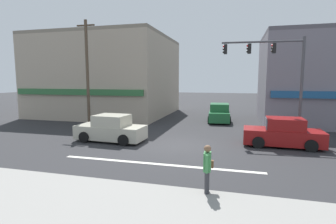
{
  "coord_description": "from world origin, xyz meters",
  "views": [
    {
      "loc": [
        3.28,
        -14.05,
        3.66
      ],
      "look_at": [
        -0.99,
        2.0,
        1.6
      ],
      "focal_mm": 28.0,
      "sensor_mm": 36.0,
      "label": 1
    }
  ],
  "objects_px": {
    "utility_pole_near_left": "(87,73)",
    "pedestrian_foreground_with_bag": "(207,168)",
    "sedan_crossing_center": "(283,134)",
    "sedan_approaching_near": "(111,129)",
    "sedan_crossing_rightbound": "(219,113)",
    "traffic_light_mast": "(280,69)"
  },
  "relations": [
    {
      "from": "sedan_crossing_rightbound",
      "to": "sedan_crossing_center",
      "type": "bearing_deg",
      "value": -63.3
    },
    {
      "from": "sedan_approaching_near",
      "to": "pedestrian_foreground_with_bag",
      "type": "relative_size",
      "value": 2.5
    },
    {
      "from": "sedan_crossing_rightbound",
      "to": "sedan_approaching_near",
      "type": "distance_m",
      "value": 10.83
    },
    {
      "from": "utility_pole_near_left",
      "to": "pedestrian_foreground_with_bag",
      "type": "bearing_deg",
      "value": -43.61
    },
    {
      "from": "traffic_light_mast",
      "to": "sedan_approaching_near",
      "type": "distance_m",
      "value": 10.86
    },
    {
      "from": "sedan_crossing_rightbound",
      "to": "pedestrian_foreground_with_bag",
      "type": "relative_size",
      "value": 2.51
    },
    {
      "from": "sedan_approaching_near",
      "to": "pedestrian_foreground_with_bag",
      "type": "height_order",
      "value": "pedestrian_foreground_with_bag"
    },
    {
      "from": "utility_pole_near_left",
      "to": "traffic_light_mast",
      "type": "bearing_deg",
      "value": -0.04
    },
    {
      "from": "sedan_crossing_center",
      "to": "utility_pole_near_left",
      "type": "bearing_deg",
      "value": 171.01
    },
    {
      "from": "traffic_light_mast",
      "to": "sedan_crossing_rightbound",
      "type": "bearing_deg",
      "value": 124.07
    },
    {
      "from": "sedan_crossing_center",
      "to": "pedestrian_foreground_with_bag",
      "type": "height_order",
      "value": "pedestrian_foreground_with_bag"
    },
    {
      "from": "sedan_crossing_rightbound",
      "to": "sedan_approaching_near",
      "type": "xyz_separation_m",
      "value": [
        -5.76,
        -9.17,
        0.0
      ]
    },
    {
      "from": "sedan_crossing_center",
      "to": "sedan_approaching_near",
      "type": "distance_m",
      "value": 9.81
    },
    {
      "from": "sedan_crossing_center",
      "to": "sedan_approaching_near",
      "type": "bearing_deg",
      "value": -172.48
    },
    {
      "from": "sedan_crossing_center",
      "to": "sedan_crossing_rightbound",
      "type": "relative_size",
      "value": 0.99
    },
    {
      "from": "pedestrian_foreground_with_bag",
      "to": "sedan_crossing_rightbound",
      "type": "bearing_deg",
      "value": 92.48
    },
    {
      "from": "traffic_light_mast",
      "to": "sedan_crossing_rightbound",
      "type": "distance_m",
      "value": 7.86
    },
    {
      "from": "traffic_light_mast",
      "to": "sedan_approaching_near",
      "type": "bearing_deg",
      "value": -160.77
    },
    {
      "from": "utility_pole_near_left",
      "to": "traffic_light_mast",
      "type": "height_order",
      "value": "utility_pole_near_left"
    },
    {
      "from": "sedan_crossing_rightbound",
      "to": "utility_pole_near_left",
      "type": "bearing_deg",
      "value": -148.13
    },
    {
      "from": "sedan_crossing_rightbound",
      "to": "pedestrian_foreground_with_bag",
      "type": "height_order",
      "value": "pedestrian_foreground_with_bag"
    },
    {
      "from": "traffic_light_mast",
      "to": "pedestrian_foreground_with_bag",
      "type": "distance_m",
      "value": 10.57
    }
  ]
}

